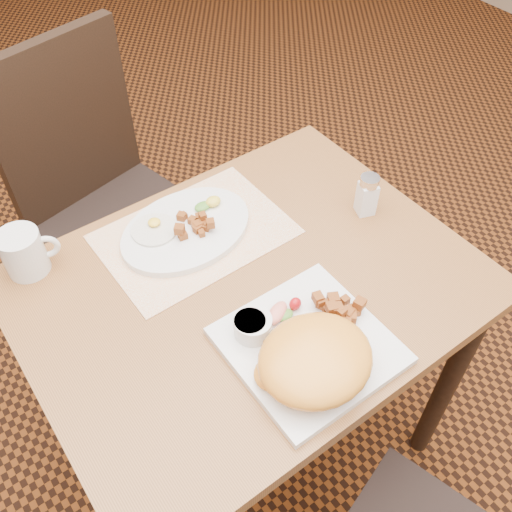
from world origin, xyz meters
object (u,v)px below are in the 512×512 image
Objects in this scene: plate_square at (308,345)px; salt_shaker at (367,194)px; chair_far at (103,192)px; coffee_mug at (24,252)px; table at (250,314)px; plate_oval at (186,230)px.

plate_square is 2.80× the size of salt_shaker.
chair_far is 8.44× the size of coffee_mug.
salt_shaker reaches higher than table.
chair_far is at bearing 92.83° from plate_square.
plate_square reaches higher than table.
salt_shaker is (0.36, -0.18, 0.04)m from plate_oval.
plate_square is at bearing -86.21° from plate_oval.
table is 2.96× the size of plate_oval.
coffee_mug is at bearing 39.26° from chair_far.
plate_oval reaches higher than table.
plate_square is (0.04, -0.86, 0.22)m from chair_far.
salt_shaker is at bearing 31.65° from plate_square.
plate_square is (-0.00, -0.19, 0.12)m from table.
chair_far is 0.52m from plate_oval.
coffee_mug is at bearing 157.45° from salt_shaker.
plate_oval is at bearing 153.80° from salt_shaker.
plate_oval is 0.41m from salt_shaker.
table is at bearing 81.95° from chair_far.
plate_square is 0.39m from plate_oval.
salt_shaker is at bearing 3.03° from table.
coffee_mug is (-0.35, 0.30, 0.16)m from table.
chair_far is 3.19× the size of plate_oval.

